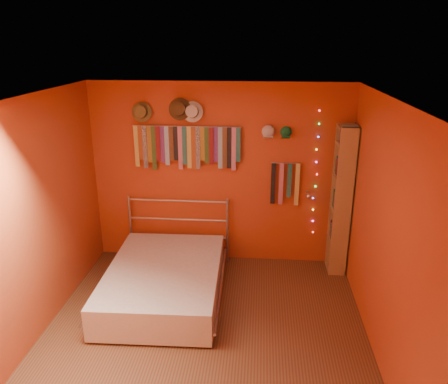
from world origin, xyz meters
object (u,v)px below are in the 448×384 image
(reading_lamp, at_px, (308,195))
(bed, at_px, (164,281))
(tie_rack, at_px, (187,145))
(bookshelf, at_px, (344,200))

(reading_lamp, height_order, bed, reading_lamp)
(tie_rack, xyz_separation_m, bed, (-0.15, -1.02, -1.45))
(tie_rack, height_order, bed, tie_rack)
(reading_lamp, xyz_separation_m, bed, (-1.76, -0.88, -0.85))
(bookshelf, bearing_deg, bed, -158.78)
(reading_lamp, bearing_deg, bookshelf, -1.15)
(tie_rack, bearing_deg, reading_lamp, -5.13)
(tie_rack, relative_size, bed, 0.74)
(tie_rack, relative_size, reading_lamp, 5.38)
(tie_rack, bearing_deg, bookshelf, -4.23)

